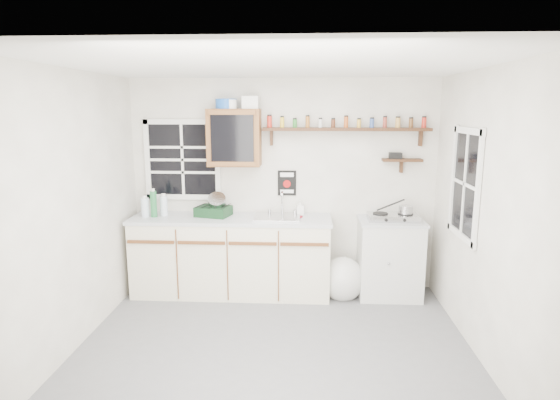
{
  "coord_description": "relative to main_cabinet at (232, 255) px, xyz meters",
  "views": [
    {
      "loc": [
        0.27,
        -3.91,
        2.15
      ],
      "look_at": [
        0.02,
        0.55,
        1.28
      ],
      "focal_mm": 30.0,
      "sensor_mm": 36.0,
      "label": 1
    }
  ],
  "objects": [
    {
      "name": "room",
      "position": [
        0.58,
        -1.3,
        0.79
      ],
      "size": [
        3.64,
        3.24,
        2.54
      ],
      "color": "#59595C",
      "rests_on": "ground"
    },
    {
      "name": "main_cabinet",
      "position": [
        0.0,
        0.0,
        0.0
      ],
      "size": [
        2.31,
        0.63,
        0.92
      ],
      "color": "beige",
      "rests_on": "floor"
    },
    {
      "name": "right_cabinet",
      "position": [
        1.83,
        0.03,
        -0.01
      ],
      "size": [
        0.73,
        0.57,
        0.91
      ],
      "color": "beige",
      "rests_on": "floor"
    },
    {
      "name": "sink",
      "position": [
        0.54,
        0.01,
        0.47
      ],
      "size": [
        0.52,
        0.44,
        0.29
      ],
      "color": "#AFAFB4",
      "rests_on": "main_cabinet"
    },
    {
      "name": "upper_cabinet",
      "position": [
        0.03,
        0.14,
        1.36
      ],
      "size": [
        0.6,
        0.32,
        0.65
      ],
      "color": "#5A3316",
      "rests_on": "wall_back"
    },
    {
      "name": "upper_cabinet_clutter",
      "position": [
        0.05,
        0.14,
        1.75
      ],
      "size": [
        0.49,
        0.24,
        0.14
      ],
      "color": "#1B52B0",
      "rests_on": "upper_cabinet"
    },
    {
      "name": "spice_shelf",
      "position": [
        1.31,
        0.21,
        1.47
      ],
      "size": [
        1.91,
        0.18,
        0.35
      ],
      "color": "#311C0D",
      "rests_on": "wall_back"
    },
    {
      "name": "secondary_shelf",
      "position": [
        1.94,
        0.22,
        1.12
      ],
      "size": [
        0.45,
        0.16,
        0.24
      ],
      "color": "#311C0D",
      "rests_on": "wall_back"
    },
    {
      "name": "warning_sign",
      "position": [
        0.63,
        0.29,
        0.82
      ],
      "size": [
        0.22,
        0.02,
        0.3
      ],
      "color": "black",
      "rests_on": "wall_back"
    },
    {
      "name": "window_back",
      "position": [
        -0.62,
        0.29,
        1.09
      ],
      "size": [
        0.93,
        0.03,
        0.98
      ],
      "color": "black",
      "rests_on": "wall_back"
    },
    {
      "name": "window_right",
      "position": [
        2.37,
        -0.75,
        0.99
      ],
      "size": [
        0.03,
        0.78,
        1.08
      ],
      "color": "black",
      "rests_on": "wall_back"
    },
    {
      "name": "water_bottles",
      "position": [
        -0.89,
        -0.01,
        0.59
      ],
      "size": [
        0.29,
        0.16,
        0.33
      ],
      "color": "silver",
      "rests_on": "main_cabinet"
    },
    {
      "name": "dish_rack",
      "position": [
        -0.2,
        0.06,
        0.55
      ],
      "size": [
        0.44,
        0.37,
        0.28
      ],
      "rotation": [
        0.0,
        0.0,
        -0.25
      ],
      "color": "black",
      "rests_on": "main_cabinet"
    },
    {
      "name": "soap_bottle",
      "position": [
        0.79,
        0.17,
        0.55
      ],
      "size": [
        0.1,
        0.1,
        0.18
      ],
      "primitive_type": "imported",
      "rotation": [
        0.0,
        0.0,
        0.23
      ],
      "color": "white",
      "rests_on": "main_cabinet"
    },
    {
      "name": "rag",
      "position": [
        0.74,
        0.01,
        0.47
      ],
      "size": [
        0.17,
        0.16,
        0.02
      ],
      "primitive_type": "cube",
      "rotation": [
        0.0,
        0.0,
        -0.35
      ],
      "color": "maroon",
      "rests_on": "main_cabinet"
    },
    {
      "name": "hotplate",
      "position": [
        1.85,
        0.01,
        0.49
      ],
      "size": [
        0.57,
        0.31,
        0.08
      ],
      "rotation": [
        0.0,
        0.0,
        -0.02
      ],
      "color": "#AFAFB4",
      "rests_on": "right_cabinet"
    },
    {
      "name": "saucepan",
      "position": [
        1.98,
        0.01,
        0.57
      ],
      "size": [
        0.39,
        0.19,
        0.17
      ],
      "rotation": [
        0.0,
        0.0,
        -0.17
      ],
      "color": "#AFAFB4",
      "rests_on": "hotplate"
    },
    {
      "name": "trash_bag",
      "position": [
        1.3,
        -0.07,
        -0.24
      ],
      "size": [
        0.46,
        0.41,
        0.52
      ],
      "color": "silver",
      "rests_on": "floor"
    }
  ]
}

